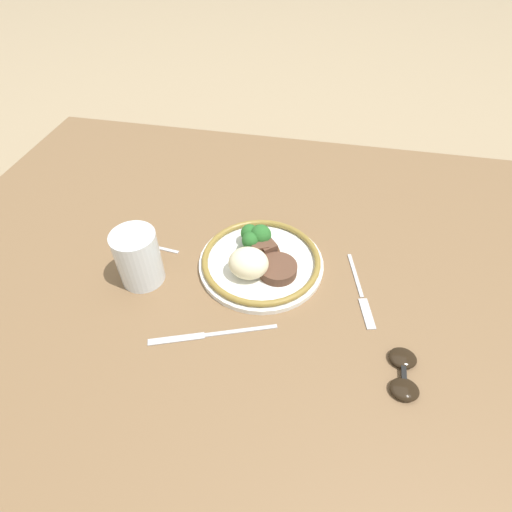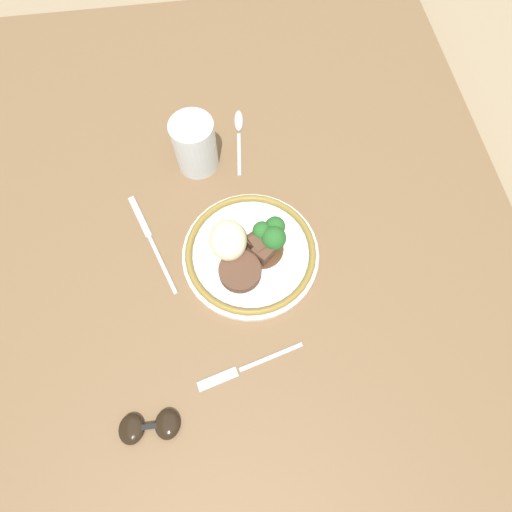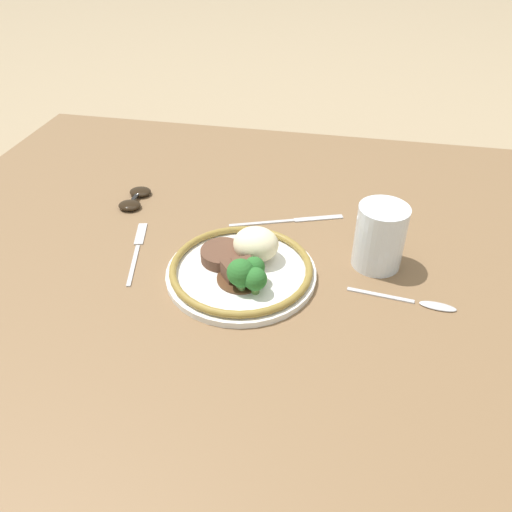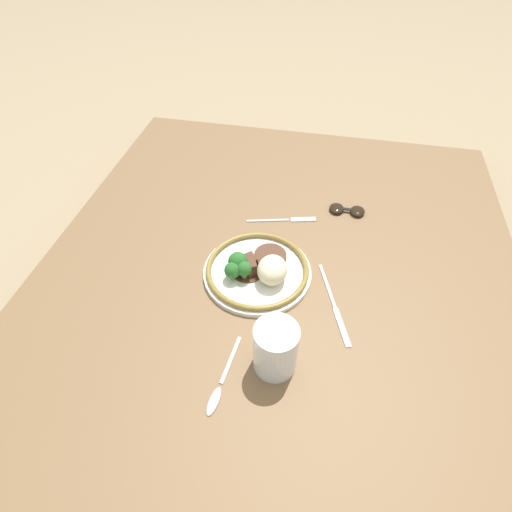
{
  "view_description": "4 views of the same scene",
  "coord_description": "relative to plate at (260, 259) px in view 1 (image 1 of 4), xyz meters",
  "views": [
    {
      "loc": [
        -0.12,
        0.49,
        0.61
      ],
      "look_at": [
        -0.02,
        -0.03,
        0.08
      ],
      "focal_mm": 28.0,
      "sensor_mm": 36.0,
      "label": 1
    },
    {
      "loc": [
        -0.3,
        -0.01,
        0.69
      ],
      "look_at": [
        -0.05,
        -0.05,
        0.08
      ],
      "focal_mm": 28.0,
      "sensor_mm": 36.0,
      "label": 2
    },
    {
      "loc": [
        0.12,
        -0.66,
        0.55
      ],
      "look_at": [
        -0.0,
        -0.04,
        0.07
      ],
      "focal_mm": 35.0,
      "sensor_mm": 36.0,
      "label": 3
    },
    {
      "loc": [
        0.56,
        0.07,
        0.72
      ],
      "look_at": [
        -0.04,
        -0.05,
        0.08
      ],
      "focal_mm": 28.0,
      "sensor_mm": 36.0,
      "label": 4
    }
  ],
  "objects": [
    {
      "name": "plate",
      "position": [
        0.0,
        0.0,
        0.0
      ],
      "size": [
        0.24,
        0.24,
        0.07
      ],
      "color": "white",
      "rests_on": "dining_table"
    },
    {
      "name": "juice_glass",
      "position": [
        0.21,
        0.07,
        0.03
      ],
      "size": [
        0.08,
        0.08,
        0.11
      ],
      "color": "orange",
      "rests_on": "dining_table"
    },
    {
      "name": "spoon",
      "position": [
        0.28,
        -0.01,
        -0.02
      ],
      "size": [
        0.16,
        0.03,
        0.01
      ],
      "rotation": [
        0.0,
        0.0,
        -0.11
      ],
      "color": "#B7B7BC",
      "rests_on": "dining_table"
    },
    {
      "name": "knife",
      "position": [
        0.05,
        0.18,
        -0.02
      ],
      "size": [
        0.21,
        0.08,
        0.0
      ],
      "rotation": [
        0.0,
        0.0,
        0.35
      ],
      "color": "#B7B7BC",
      "rests_on": "dining_table"
    },
    {
      "name": "sunglasses",
      "position": [
        -0.26,
        0.19,
        -0.01
      ],
      "size": [
        0.04,
        0.09,
        0.01
      ],
      "rotation": [
        0.0,
        0.0,
        -0.01
      ],
      "color": "black",
      "rests_on": "dining_table"
    },
    {
      "name": "dining_table",
      "position": [
        0.02,
        0.04,
        -0.04
      ],
      "size": [
        1.35,
        1.1,
        0.03
      ],
      "color": "brown",
      "rests_on": "ground"
    },
    {
      "name": "fork",
      "position": [
        -0.2,
        0.04,
        -0.02
      ],
      "size": [
        0.06,
        0.18,
        0.0
      ],
      "rotation": [
        0.0,
        0.0,
        1.82
      ],
      "color": "#B7B7BC",
      "rests_on": "dining_table"
    },
    {
      "name": "ground_plane",
      "position": [
        0.02,
        0.04,
        -0.05
      ],
      "size": [
        8.0,
        8.0,
        0.0
      ],
      "primitive_type": "plane",
      "color": "#998466"
    }
  ]
}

